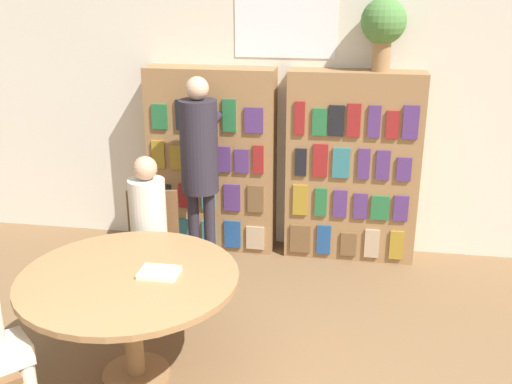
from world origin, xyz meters
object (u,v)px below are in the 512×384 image
object	(u,v)px
bookshelf_left	(212,161)
seated_reader_left	(148,226)
flower_vase	(383,25)
librarian_standing	(200,155)
reading_table	(130,290)
bookshelf_right	(352,167)
chair_left_side	(153,242)

from	to	relation	value
bookshelf_left	seated_reader_left	xyz separation A→B (m)	(-0.19, -1.28, -0.15)
flower_vase	librarian_standing	size ratio (longest dim) A/B	0.35
bookshelf_left	reading_table	xyz separation A→B (m)	(-0.03, -2.11, -0.22)
reading_table	seated_reader_left	size ratio (longest dim) A/B	1.10
bookshelf_right	seated_reader_left	bearing A→B (deg)	-139.35
bookshelf_right	chair_left_side	size ratio (longest dim) A/B	1.93
reading_table	chair_left_side	world-z (taller)	chair_left_side
reading_table	seated_reader_left	xyz separation A→B (m)	(-0.17, 0.83, 0.07)
bookshelf_right	reading_table	bearing A→B (deg)	-122.16
reading_table	chair_left_side	distance (m)	1.03
bookshelf_left	librarian_standing	world-z (taller)	bookshelf_left
reading_table	chair_left_side	size ratio (longest dim) A/B	1.53
bookshelf_right	flower_vase	distance (m)	1.26
chair_left_side	librarian_standing	bearing A→B (deg)	-123.14
chair_left_side	seated_reader_left	world-z (taller)	seated_reader_left
bookshelf_right	librarian_standing	size ratio (longest dim) A/B	1.00
bookshelf_left	reading_table	bearing A→B (deg)	-90.72
bookshelf_left	seated_reader_left	world-z (taller)	bookshelf_left
bookshelf_right	seated_reader_left	distance (m)	1.97
librarian_standing	flower_vase	bearing A→B (deg)	18.96
flower_vase	librarian_standing	distance (m)	1.88
reading_table	chair_left_side	xyz separation A→B (m)	(-0.20, 1.00, -0.14)
bookshelf_left	librarian_standing	distance (m)	0.54
flower_vase	librarian_standing	world-z (taller)	flower_vase
bookshelf_right	reading_table	size ratio (longest dim) A/B	1.26
reading_table	librarian_standing	bearing A→B (deg)	88.50
flower_vase	bookshelf_left	bearing A→B (deg)	-179.83
seated_reader_left	librarian_standing	distance (m)	0.88
bookshelf_right	librarian_standing	world-z (taller)	bookshelf_right
chair_left_side	flower_vase	bearing A→B (deg)	-158.39
bookshelf_left	bookshelf_right	world-z (taller)	same
reading_table	chair_left_side	bearing A→B (deg)	101.29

